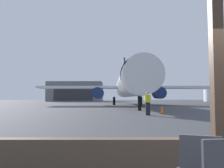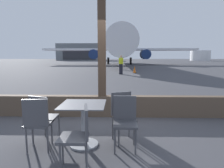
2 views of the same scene
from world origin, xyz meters
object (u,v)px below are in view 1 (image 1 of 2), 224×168
Objects in this scene: distant_hangar at (77,92)px; fuel_storage_tank at (216,96)px; ground_crew_worker at (148,103)px; traffic_cone at (162,110)px; airplane at (129,85)px.

distant_hangar reaches higher than fuel_storage_tank.
ground_crew_worker reaches higher than traffic_cone.
traffic_cone is at bearing -117.62° from fuel_storage_tank.
traffic_cone is 0.09× the size of fuel_storage_tank.
distant_hangar is (-17.85, 70.37, 3.31)m from traffic_cone.
traffic_cone is (1.39, 1.58, -0.57)m from ground_crew_worker.
fuel_storage_tank is (50.10, -8.72, -1.57)m from distant_hangar.
fuel_storage_tank is (32.25, 61.65, 1.73)m from traffic_cone.
distant_hangar is at bearing 104.23° from traffic_cone.
traffic_cone is 72.68m from distant_hangar.
airplane reaches higher than ground_crew_worker.
distant_hangar is 2.58× the size of fuel_storage_tank.
airplane is 1.78× the size of distant_hangar.
distant_hangar is at bearing 102.88° from ground_crew_worker.
airplane is 19.12m from traffic_cone.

